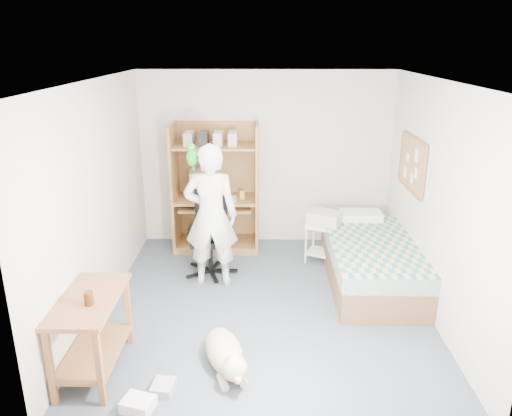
# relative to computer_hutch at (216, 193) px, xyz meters

# --- Properties ---
(floor) EXTENTS (4.00, 4.00, 0.00)m
(floor) POSITION_rel_computer_hutch_xyz_m (0.70, -1.74, -0.82)
(floor) COLOR #45515D
(floor) RESTS_ON ground
(wall_back) EXTENTS (3.60, 0.02, 2.50)m
(wall_back) POSITION_rel_computer_hutch_xyz_m (0.70, 0.26, 0.43)
(wall_back) COLOR beige
(wall_back) RESTS_ON floor
(wall_right) EXTENTS (0.02, 4.00, 2.50)m
(wall_right) POSITION_rel_computer_hutch_xyz_m (2.50, -1.74, 0.43)
(wall_right) COLOR beige
(wall_right) RESTS_ON floor
(wall_left) EXTENTS (0.02, 4.00, 2.50)m
(wall_left) POSITION_rel_computer_hutch_xyz_m (-1.10, -1.74, 0.43)
(wall_left) COLOR beige
(wall_left) RESTS_ON floor
(ceiling) EXTENTS (3.60, 4.00, 0.02)m
(ceiling) POSITION_rel_computer_hutch_xyz_m (0.70, -1.74, 1.68)
(ceiling) COLOR white
(ceiling) RESTS_ON wall_back
(computer_hutch) EXTENTS (1.20, 0.63, 1.80)m
(computer_hutch) POSITION_rel_computer_hutch_xyz_m (0.00, 0.00, 0.00)
(computer_hutch) COLOR brown
(computer_hutch) RESTS_ON floor
(bed) EXTENTS (1.02, 2.02, 0.66)m
(bed) POSITION_rel_computer_hutch_xyz_m (2.00, -1.12, -0.53)
(bed) COLOR brown
(bed) RESTS_ON floor
(side_desk) EXTENTS (0.50, 1.00, 0.75)m
(side_desk) POSITION_rel_computer_hutch_xyz_m (-0.85, -2.94, -0.33)
(side_desk) COLOR brown
(side_desk) RESTS_ON floor
(corkboard) EXTENTS (0.04, 0.94, 0.66)m
(corkboard) POSITION_rel_computer_hutch_xyz_m (2.47, -0.84, 0.63)
(corkboard) COLOR brown
(corkboard) RESTS_ON wall_right
(office_chair) EXTENTS (0.60, 0.60, 1.06)m
(office_chair) POSITION_rel_computer_hutch_xyz_m (-0.01, -0.85, -0.44)
(office_chair) COLOR black
(office_chair) RESTS_ON floor
(person) EXTENTS (0.64, 0.42, 1.76)m
(person) POSITION_rel_computer_hutch_xyz_m (0.04, -1.16, 0.06)
(person) COLOR white
(person) RESTS_ON floor
(parrot) EXTENTS (0.13, 0.22, 0.36)m
(parrot) POSITION_rel_computer_hutch_xyz_m (-0.16, -1.14, 0.79)
(parrot) COLOR #148C22
(parrot) RESTS_ON person
(dog) EXTENTS (0.51, 0.96, 0.37)m
(dog) POSITION_rel_computer_hutch_xyz_m (0.33, -2.89, -0.66)
(dog) COLOR #C9B287
(dog) RESTS_ON floor
(printer_cart) EXTENTS (0.56, 0.52, 0.54)m
(printer_cart) POSITION_rel_computer_hutch_xyz_m (1.49, -0.52, -0.46)
(printer_cart) COLOR white
(printer_cart) RESTS_ON floor
(printer) EXTENTS (0.52, 0.47, 0.18)m
(printer) POSITION_rel_computer_hutch_xyz_m (1.49, -0.52, -0.19)
(printer) COLOR #BBBBB5
(printer) RESTS_ON printer_cart
(crt_monitor) EXTENTS (0.45, 0.47, 0.37)m
(crt_monitor) POSITION_rel_computer_hutch_xyz_m (-0.18, 0.01, 0.13)
(crt_monitor) COLOR beige
(crt_monitor) RESTS_ON computer_hutch
(keyboard) EXTENTS (0.45, 0.17, 0.03)m
(keyboard) POSITION_rel_computer_hutch_xyz_m (-0.01, -0.16, -0.15)
(keyboard) COLOR beige
(keyboard) RESTS_ON computer_hutch
(pencil_cup) EXTENTS (0.08, 0.08, 0.12)m
(pencil_cup) POSITION_rel_computer_hutch_xyz_m (0.37, -0.09, -0.00)
(pencil_cup) COLOR gold
(pencil_cup) RESTS_ON computer_hutch
(drink_glass) EXTENTS (0.08, 0.08, 0.12)m
(drink_glass) POSITION_rel_computer_hutch_xyz_m (-0.80, -3.06, -0.01)
(drink_glass) COLOR #421F0A
(drink_glass) RESTS_ON side_desk
(floor_box_a) EXTENTS (0.30, 0.26, 0.10)m
(floor_box_a) POSITION_rel_computer_hutch_xyz_m (-0.35, -3.44, -0.77)
(floor_box_a) COLOR white
(floor_box_a) RESTS_ON floor
(floor_box_b) EXTENTS (0.21, 0.24, 0.08)m
(floor_box_b) POSITION_rel_computer_hutch_xyz_m (-0.18, -3.21, -0.78)
(floor_box_b) COLOR #ADADA8
(floor_box_b) RESTS_ON floor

